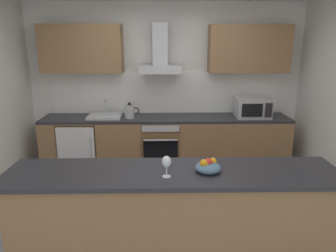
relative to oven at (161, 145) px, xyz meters
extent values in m
cube|color=gray|center=(0.08, -1.50, -0.47)|extent=(5.26, 4.69, 0.02)
cube|color=white|center=(0.08, 0.41, 0.84)|extent=(5.26, 0.12, 2.60)
cube|color=white|center=(0.08, 0.33, 0.77)|extent=(3.62, 0.02, 0.66)
cube|color=olive|center=(0.08, 0.03, -0.03)|extent=(3.75, 0.60, 0.86)
cube|color=#28282D|center=(0.08, 0.03, 0.42)|extent=(3.75, 0.60, 0.04)
cube|color=olive|center=(0.12, -2.17, -0.01)|extent=(2.74, 0.52, 0.91)
cube|color=#28282D|center=(0.12, -2.17, 0.47)|extent=(2.84, 0.64, 0.04)
cube|color=olive|center=(-1.17, 0.18, 1.45)|extent=(1.20, 0.32, 0.70)
cube|color=olive|center=(1.33, 0.18, 1.45)|extent=(1.20, 0.32, 0.70)
cube|color=slate|center=(0.00, 0.01, 0.00)|extent=(0.60, 0.56, 0.80)
cube|color=black|center=(0.00, -0.29, -0.06)|extent=(0.50, 0.02, 0.48)
cube|color=#B7BABC|center=(0.00, -0.29, 0.34)|extent=(0.54, 0.02, 0.09)
cylinder|color=#B7BABC|center=(0.00, -0.32, 0.18)|extent=(0.49, 0.02, 0.02)
cube|color=white|center=(-1.24, 0.01, -0.04)|extent=(0.58, 0.56, 0.85)
cube|color=silver|center=(-1.24, -0.28, -0.04)|extent=(0.55, 0.02, 0.80)
cylinder|color=#B7BABC|center=(-1.02, -0.30, 0.01)|extent=(0.02, 0.02, 0.38)
cube|color=#B7BABC|center=(1.39, -0.02, 0.59)|extent=(0.50, 0.36, 0.30)
cube|color=black|center=(1.33, -0.21, 0.59)|extent=(0.30, 0.02, 0.19)
cube|color=black|center=(1.57, -0.21, 0.59)|extent=(0.10, 0.01, 0.21)
cube|color=silver|center=(-0.84, 0.01, 0.46)|extent=(0.50, 0.40, 0.04)
cylinder|color=#B7BABC|center=(-0.84, 0.13, 0.57)|extent=(0.03, 0.03, 0.26)
cylinder|color=#B7BABC|center=(-0.84, 0.05, 0.69)|extent=(0.03, 0.16, 0.03)
cylinder|color=#B7BABC|center=(-0.46, -0.03, 0.54)|extent=(0.15, 0.15, 0.20)
sphere|color=black|center=(-0.46, -0.03, 0.65)|extent=(0.06, 0.06, 0.06)
cone|color=#B7BABC|center=(-0.56, -0.03, 0.58)|extent=(0.09, 0.04, 0.07)
torus|color=black|center=(-0.37, -0.03, 0.55)|extent=(0.11, 0.02, 0.11)
cube|color=#B7BABC|center=(0.00, 0.11, 1.16)|extent=(0.62, 0.45, 0.12)
cube|color=#B7BABC|center=(0.00, 0.16, 1.52)|extent=(0.22, 0.22, 0.60)
cylinder|color=silver|center=(0.06, -2.28, 0.49)|extent=(0.07, 0.07, 0.01)
cylinder|color=silver|center=(0.06, -2.28, 0.54)|extent=(0.01, 0.01, 0.09)
ellipsoid|color=silver|center=(0.06, -2.28, 0.62)|extent=(0.08, 0.08, 0.10)
ellipsoid|color=slate|center=(0.41, -2.18, 0.52)|extent=(0.22, 0.22, 0.09)
sphere|color=orange|center=(0.37, -2.20, 0.57)|extent=(0.07, 0.07, 0.07)
sphere|color=orange|center=(0.45, -2.15, 0.57)|extent=(0.06, 0.06, 0.06)
sphere|color=red|center=(0.41, -2.18, 0.57)|extent=(0.07, 0.07, 0.07)
camera|label=1|loc=(0.03, -4.60, 1.54)|focal=33.26mm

